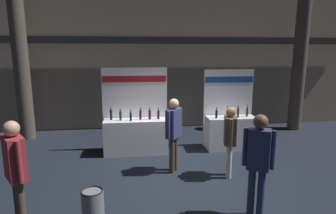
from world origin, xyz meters
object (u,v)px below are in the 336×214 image
at_px(visitor_1, 230,135).
at_px(exhibitor_booth_1, 230,129).
at_px(exhibitor_booth_0, 136,132).
at_px(trash_bin, 93,210).
at_px(visitor_3, 258,157).
at_px(visitor_0, 15,165).
at_px(visitor_4, 174,128).

bearing_deg(visitor_1, exhibitor_booth_1, 174.97).
bearing_deg(visitor_1, exhibitor_booth_0, -116.40).
distance_m(trash_bin, visitor_3, 2.84).
relative_size(trash_bin, visitor_3, 0.38).
distance_m(exhibitor_booth_0, trash_bin, 3.60).
bearing_deg(visitor_0, exhibitor_booth_1, 91.87).
relative_size(trash_bin, visitor_0, 0.38).
height_order(trash_bin, visitor_1, visitor_1).
bearing_deg(exhibitor_booth_0, visitor_3, -59.58).
distance_m(exhibitor_booth_1, visitor_4, 2.45).
xyz_separation_m(trash_bin, visitor_1, (2.81, 1.67, 0.63)).
xyz_separation_m(exhibitor_booth_0, exhibitor_booth_1, (2.79, 0.04, -0.01)).
distance_m(trash_bin, visitor_0, 1.40).
bearing_deg(visitor_0, visitor_1, 76.53).
height_order(exhibitor_booth_0, trash_bin, exhibitor_booth_0).
xyz_separation_m(exhibitor_booth_0, visitor_4, (0.88, -1.42, 0.48)).
distance_m(trash_bin, visitor_1, 3.32).
distance_m(exhibitor_booth_1, visitor_3, 3.61).
bearing_deg(exhibitor_booth_1, visitor_4, -142.53).
bearing_deg(visitor_4, visitor_0, 159.85).
bearing_deg(trash_bin, exhibitor_booth_0, 78.60).
xyz_separation_m(exhibitor_booth_0, visitor_1, (2.10, -1.85, 0.39)).
bearing_deg(exhibitor_booth_0, trash_bin, -101.40).
xyz_separation_m(exhibitor_booth_1, visitor_1, (-0.69, -1.89, 0.40)).
relative_size(exhibitor_booth_0, visitor_3, 1.31).
height_order(visitor_0, visitor_4, visitor_0).
bearing_deg(visitor_3, exhibitor_booth_1, -73.05).
relative_size(visitor_1, visitor_3, 0.89).
distance_m(visitor_1, visitor_3, 1.61).
xyz_separation_m(exhibitor_booth_1, visitor_3, (-0.76, -3.49, 0.52)).
bearing_deg(visitor_3, visitor_4, -31.49).
height_order(visitor_1, visitor_3, visitor_3).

